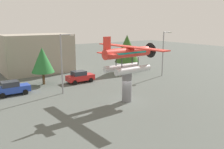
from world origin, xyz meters
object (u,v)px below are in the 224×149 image
car_near_blue (12,88)px  car_mid_red (80,77)px  floatplane_monument (128,57)px  tree_east (42,60)px  display_pedestal (127,87)px  tree_center_back (127,49)px  streetlight_secondary (164,50)px  streetlight_primary (63,59)px  storefront_building (37,54)px

car_near_blue → car_mid_red: same height
floatplane_monument → car_mid_red: 11.92m
car_mid_red → tree_east: 5.96m
display_pedestal → floatplane_monument: floatplane_monument is taller
tree_center_back → streetlight_secondary: bearing=-59.7°
floatplane_monument → tree_center_back: (10.08, 13.13, -0.86)m
streetlight_primary → tree_center_back: 15.98m
car_near_blue → floatplane_monument: bearing=-44.2°
car_near_blue → storefront_building: bearing=58.9°
tree_east → tree_center_back: size_ratio=0.80×
storefront_building → tree_east: size_ratio=2.16×
tree_center_back → display_pedestal: bearing=-127.8°
streetlight_secondary → car_mid_red: bearing=164.9°
floatplane_monument → tree_east: size_ratio=1.93×
floatplane_monument → storefront_building: size_ratio=0.89×
storefront_building → tree_east: storefront_building is taller
car_near_blue → tree_east: (5.04, 2.82, 2.72)m
car_mid_red → display_pedestal: bearing=-88.4°
floatplane_monument → streetlight_primary: (-4.73, 7.12, -0.77)m
floatplane_monument → streetlight_primary: bearing=120.3°
streetlight_secondary → tree_east: size_ratio=1.37×
display_pedestal → streetlight_primary: streetlight_primary is taller
car_mid_red → storefront_building: size_ratio=0.36×
display_pedestal → streetlight_secondary: bearing=28.6°
display_pedestal → streetlight_primary: (-4.60, 7.13, 2.64)m
display_pedestal → car_near_blue: 14.51m
floatplane_monument → car_mid_red: size_ratio=2.49×
car_mid_red → tree_east: size_ratio=0.77×
streetlight_secondary → streetlight_primary: bearing=-179.2°
car_mid_red → storefront_building: bearing=104.7°
streetlight_primary → tree_east: size_ratio=1.39×
car_near_blue → tree_center_back: bearing=8.3°
floatplane_monument → streetlight_secondary: (13.44, 7.38, -0.83)m
car_mid_red → storefront_building: 11.53m
car_near_blue → car_mid_red: 10.06m
storefront_building → display_pedestal: bearing=-81.8°
display_pedestal → car_near_blue: bearing=135.5°
car_near_blue → tree_east: 6.39m
streetlight_primary → storefront_building: bearing=84.5°
floatplane_monument → tree_center_back: size_ratio=1.55×
car_near_blue → tree_east: tree_east is taller
display_pedestal → storefront_building: (-3.16, 22.00, 1.68)m
car_mid_red → tree_center_back: 11.24m
car_mid_red → tree_center_back: bearing=10.9°
display_pedestal → tree_east: size_ratio=0.64×
floatplane_monument → car_near_blue: bearing=132.6°
car_near_blue → storefront_building: 14.07m
car_near_blue → tree_center_back: size_ratio=0.62×
car_mid_red → streetlight_secondary: (13.88, -3.74, 3.45)m
streetlight_secondary → display_pedestal: bearing=-151.4°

